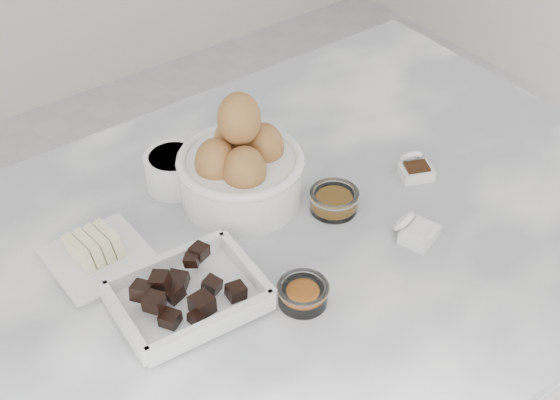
# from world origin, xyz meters

# --- Properties ---
(marble_slab) EXTENTS (1.20, 0.80, 0.04)m
(marble_slab) POSITION_xyz_m (0.00, 0.00, 0.92)
(marble_slab) COLOR white
(marble_slab) RESTS_ON cabinet
(chocolate_dish) EXTENTS (0.20, 0.16, 0.05)m
(chocolate_dish) POSITION_xyz_m (-0.18, -0.03, 0.96)
(chocolate_dish) COLOR white
(chocolate_dish) RESTS_ON marble_slab
(butter_plate) EXTENTS (0.13, 0.13, 0.06)m
(butter_plate) POSITION_xyz_m (-0.24, 0.11, 0.96)
(butter_plate) COLOR white
(butter_plate) RESTS_ON marble_slab
(sugar_ramekin) EXTENTS (0.09, 0.09, 0.06)m
(sugar_ramekin) POSITION_xyz_m (-0.06, 0.20, 0.97)
(sugar_ramekin) COLOR white
(sugar_ramekin) RESTS_ON marble_slab
(egg_bowl) EXTENTS (0.19, 0.19, 0.18)m
(egg_bowl) POSITION_xyz_m (0.01, 0.11, 1.00)
(egg_bowl) COLOR white
(egg_bowl) RESTS_ON marble_slab
(honey_bowl) EXTENTS (0.08, 0.08, 0.03)m
(honey_bowl) POSITION_xyz_m (0.10, 0.00, 0.96)
(honey_bowl) COLOR white
(honey_bowl) RESTS_ON marble_slab
(zest_bowl) EXTENTS (0.07, 0.07, 0.03)m
(zest_bowl) POSITION_xyz_m (-0.05, -0.12, 0.96)
(zest_bowl) COLOR white
(zest_bowl) RESTS_ON marble_slab
(vanilla_spoon) EXTENTS (0.07, 0.07, 0.04)m
(vanilla_spoon) POSITION_xyz_m (0.26, -0.01, 0.95)
(vanilla_spoon) COLOR white
(vanilla_spoon) RESTS_ON marble_slab
(salt_spoon) EXTENTS (0.06, 0.08, 0.04)m
(salt_spoon) POSITION_xyz_m (0.15, -0.12, 0.95)
(salt_spoon) COLOR white
(salt_spoon) RESTS_ON marble_slab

